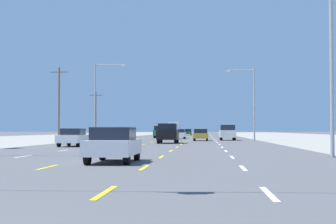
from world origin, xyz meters
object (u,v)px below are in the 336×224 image
suv_inner_left_farthest (160,132)px  hatchback_center_turn_distant_c (188,132)px  suv_center_turn_mid (168,133)px  sedan_center_turn_nearest (114,144)px  sedan_far_left_near (73,137)px  sedan_inner_right_midfar (201,135)px  suv_far_right_far (228,132)px  sedan_far_left_distant_a (158,132)px  sedan_center_turn_farther (179,134)px  streetlight_right_row_1 (251,99)px  streetlight_right_row_0 (320,44)px  streetlight_left_row_1 (98,96)px  box_truck_inner_left_distant_b (174,128)px

suv_inner_left_farthest → hatchback_center_turn_distant_c: 43.00m
suv_center_turn_mid → hatchback_center_turn_distant_c: 76.01m
sedan_center_turn_nearest → sedan_far_left_near: (-6.92, 20.80, 0.00)m
sedan_inner_right_midfar → suv_far_right_far: bearing=44.4°
sedan_far_left_distant_a → hatchback_center_turn_distant_c: 8.28m
sedan_center_turn_farther → streetlight_right_row_1: bearing=-51.6°
suv_inner_left_farthest → sedan_far_left_distant_a: size_ratio=1.09×
hatchback_center_turn_distant_c → streetlight_right_row_1: (9.91, -62.01, 4.49)m
streetlight_right_row_0 → streetlight_left_row_1: bearing=115.4°
sedan_far_left_near → streetlight_left_row_1: size_ratio=0.45×
sedan_far_left_distant_a → streetlight_right_row_0: streetlight_right_row_0 is taller
sedan_far_left_near → hatchback_center_turn_distant_c: size_ratio=1.15×
suv_center_turn_mid → streetlight_right_row_1: size_ratio=0.54×
suv_inner_left_farthest → streetlight_right_row_0: size_ratio=0.52×
suv_far_right_far → hatchback_center_turn_distant_c: 60.60m
sedan_center_turn_nearest → sedan_inner_right_midfar: (3.30, 43.84, 0.00)m
sedan_inner_right_midfar → suv_far_right_far: size_ratio=0.92×
sedan_inner_right_midfar → sedan_center_turn_farther: (-3.29, 13.74, 0.00)m
sedan_far_left_near → streetlight_right_row_0: (16.39, -16.17, 4.83)m
sedan_far_left_near → sedan_inner_right_midfar: 25.21m
sedan_center_turn_farther → sedan_far_left_distant_a: bearing=99.1°
streetlight_left_row_1 → hatchback_center_turn_distant_c: bearing=81.2°
sedan_center_turn_nearest → suv_inner_left_farthest: (-3.43, 64.52, 0.27)m
suv_center_turn_mid → suv_inner_left_farthest: bearing=96.1°
suv_center_turn_mid → hatchback_center_turn_distant_c: bearing=90.3°
box_truck_inner_left_distant_b → hatchback_center_turn_distant_c: size_ratio=1.85×
sedan_far_left_distant_a → hatchback_center_turn_distant_c: hatchback_center_turn_distant_c is taller
sedan_center_turn_nearest → sedan_far_left_near: same height
suv_center_turn_mid → sedan_far_left_distant_a: size_ratio=1.09×
sedan_center_turn_nearest → suv_center_turn_mid: 31.39m
box_truck_inner_left_distant_b → streetlight_left_row_1: size_ratio=0.72×
suv_center_turn_mid → sedan_inner_right_midfar: (3.19, 12.45, -0.27)m
sedan_far_left_near → hatchback_center_turn_distant_c: (6.68, 86.60, 0.03)m
suv_center_turn_mid → streetlight_left_row_1: streetlight_left_row_1 is taller
suv_center_turn_mid → sedan_center_turn_farther: bearing=90.2°
suv_center_turn_mid → box_truck_inner_left_distant_b: 73.34m
sedan_center_turn_farther → suv_inner_left_farthest: size_ratio=0.92×
suv_inner_left_farthest → streetlight_left_row_1: size_ratio=0.49×
suv_center_turn_mid → streetlight_right_row_1: streetlight_right_row_1 is taller
suv_inner_left_farthest → streetlight_right_row_0: bearing=-77.8°
suv_center_turn_mid → sedan_far_left_near: bearing=-123.6°
streetlight_right_row_1 → suv_inner_left_farthest: bearing=124.4°
sedan_center_turn_nearest → streetlight_right_row_1: streetlight_right_row_1 is taller
suv_far_right_far → sedan_far_left_distant_a: bearing=104.1°
sedan_far_left_distant_a → streetlight_right_row_1: 60.19m
sedan_far_left_distant_a → streetlight_right_row_0: 99.88m
suv_far_right_far → streetlight_left_row_1: size_ratio=0.49×
streetlight_right_row_0 → streetlight_right_row_1: size_ratio=1.04×
suv_far_right_far → box_truck_inner_left_distant_b: (-10.17, 57.43, 0.81)m
sedan_inner_right_midfar → streetlight_right_row_1: 7.96m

